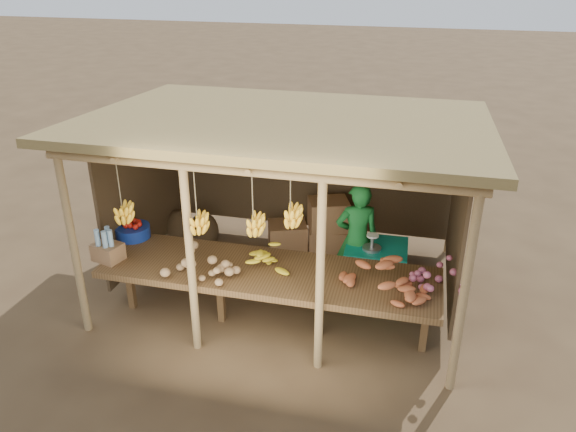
# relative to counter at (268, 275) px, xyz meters

# --- Properties ---
(ground) EXTENTS (60.00, 60.00, 0.00)m
(ground) POSITION_rel_counter_xyz_m (-0.00, 0.95, -0.74)
(ground) COLOR brown
(ground) RESTS_ON ground
(stall_structure) EXTENTS (4.70, 3.50, 2.43)m
(stall_structure) POSITION_rel_counter_xyz_m (-0.07, 0.95, 1.18)
(stall_structure) COLOR #A18153
(stall_structure) RESTS_ON ground
(counter) EXTENTS (3.90, 1.05, 0.80)m
(counter) POSITION_rel_counter_xyz_m (0.00, 0.00, 0.00)
(counter) COLOR brown
(counter) RESTS_ON ground
(potato_heap) EXTENTS (1.06, 0.80, 0.36)m
(potato_heap) POSITION_rel_counter_xyz_m (-0.73, -0.20, 0.24)
(potato_heap) COLOR #A17C53
(potato_heap) RESTS_ON counter
(sweet_potato_heap) EXTENTS (0.96, 0.61, 0.36)m
(sweet_potato_heap) POSITION_rel_counter_xyz_m (1.31, -0.19, 0.24)
(sweet_potato_heap) COLOR #B9592F
(sweet_potato_heap) RESTS_ON counter
(onion_heap) EXTENTS (0.90, 0.65, 0.36)m
(onion_heap) POSITION_rel_counter_xyz_m (1.90, 0.05, 0.24)
(onion_heap) COLOR #C6607C
(onion_heap) RESTS_ON counter
(banana_pile) EXTENTS (0.58, 0.41, 0.34)m
(banana_pile) POSITION_rel_counter_xyz_m (-0.05, 0.09, 0.23)
(banana_pile) COLOR yellow
(banana_pile) RESTS_ON counter
(tomato_basin) EXTENTS (0.44, 0.44, 0.23)m
(tomato_basin) POSITION_rel_counter_xyz_m (-1.90, 0.39, 0.16)
(tomato_basin) COLOR navy
(tomato_basin) RESTS_ON counter
(bottle_box) EXTENTS (0.38, 0.33, 0.41)m
(bottle_box) POSITION_rel_counter_xyz_m (-1.90, -0.22, 0.22)
(bottle_box) COLOR #906540
(bottle_box) RESTS_ON counter
(vendor) EXTENTS (0.64, 0.51, 1.52)m
(vendor) POSITION_rel_counter_xyz_m (0.88, 1.09, 0.02)
(vendor) COLOR #19712C
(vendor) RESTS_ON ground
(tarp_crate) EXTENTS (0.79, 0.69, 0.93)m
(tarp_crate) POSITION_rel_counter_xyz_m (1.14, 1.04, -0.36)
(tarp_crate) COLOR brown
(tarp_crate) RESTS_ON ground
(carton_stack) EXTENTS (1.26, 0.58, 0.88)m
(carton_stack) POSITION_rel_counter_xyz_m (0.17, 1.90, -0.35)
(carton_stack) COLOR #906540
(carton_stack) RESTS_ON ground
(burlap_sacks) EXTENTS (0.86, 0.45, 0.61)m
(burlap_sacks) POSITION_rel_counter_xyz_m (-1.75, 1.83, -0.47)
(burlap_sacks) COLOR #4A3822
(burlap_sacks) RESTS_ON ground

